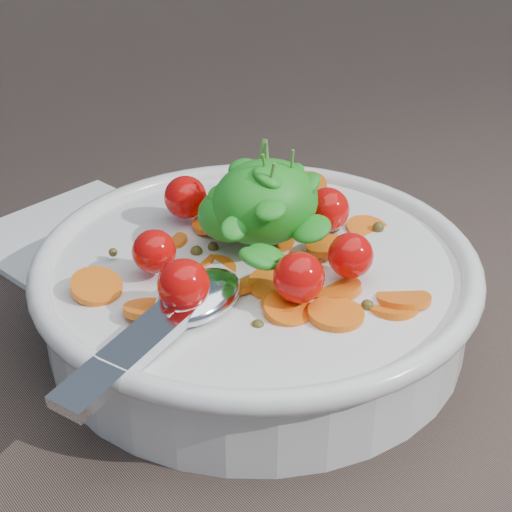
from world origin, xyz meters
TOP-DOWN VIEW (x-y plane):
  - ground at (0.00, 0.00)m, footprint 6.00×6.00m
  - bowl at (0.03, 0.02)m, footprint 0.33×0.31m
  - napkin at (-0.01, 0.23)m, footprint 0.18×0.16m

SIDE VIEW (x-z plane):
  - ground at x=0.00m, z-range 0.00..0.00m
  - napkin at x=-0.01m, z-range 0.00..0.01m
  - bowl at x=0.03m, z-range -0.03..0.10m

